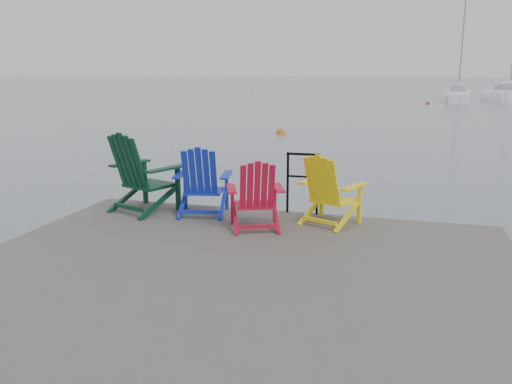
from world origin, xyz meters
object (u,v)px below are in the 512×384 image
(chair_yellow, at_px, (329,190))
(buoy_d, at_px, (428,104))
(chair_green, at_px, (141,173))
(chair_red, at_px, (256,195))
(sailboat_near, at_px, (458,97))
(buoy_b, at_px, (281,134))
(handrail, at_px, (303,177))
(sailboat_mid, at_px, (508,95))
(chair_blue, at_px, (202,181))

(chair_yellow, height_order, buoy_d, chair_yellow)
(chair_green, height_order, chair_red, chair_green)
(sailboat_near, height_order, buoy_d, sailboat_near)
(buoy_b, bearing_deg, handrail, -75.36)
(chair_green, xyz_separation_m, sailboat_near, (7.36, 41.34, -0.73))
(chair_green, height_order, buoy_d, chair_green)
(chair_yellow, relative_size, sailboat_near, 0.10)
(sailboat_mid, bearing_deg, chair_green, -81.48)
(chair_green, xyz_separation_m, chair_yellow, (2.77, 0.08, -0.10))
(chair_yellow, distance_m, sailboat_near, 41.52)
(chair_green, bearing_deg, sailboat_mid, 97.05)
(chair_red, bearing_deg, sailboat_near, 60.85)
(chair_yellow, distance_m, buoy_d, 36.31)
(chair_green, xyz_separation_m, sailboat_mid, (11.88, 46.09, -0.73))
(handrail, xyz_separation_m, sailboat_near, (5.05, 40.79, -0.69))
(chair_yellow, height_order, sailboat_mid, sailboat_mid)
(chair_blue, xyz_separation_m, sailboat_near, (6.43, 41.27, -0.65))
(buoy_d, bearing_deg, sailboat_mid, 54.37)
(handrail, xyz_separation_m, buoy_b, (-3.64, 13.95, -1.04))
(handrail, height_order, chair_green, chair_green)
(handrail, bearing_deg, chair_blue, -160.81)
(sailboat_near, relative_size, buoy_d, 29.87)
(sailboat_near, bearing_deg, chair_red, -92.90)
(chair_blue, height_order, buoy_b, chair_blue)
(buoy_b, relative_size, buoy_d, 1.19)
(buoy_b, bearing_deg, chair_blue, -81.07)
(handrail, xyz_separation_m, chair_yellow, (0.46, -0.47, -0.06))
(handrail, bearing_deg, chair_yellow, -45.67)
(chair_green, relative_size, sailboat_near, 0.12)
(buoy_b, bearing_deg, chair_red, -77.84)
(chair_red, distance_m, sailboat_near, 42.12)
(sailboat_mid, bearing_deg, chair_blue, -80.41)
(chair_blue, xyz_separation_m, sailboat_mid, (10.95, 46.02, -0.65))
(sailboat_mid, relative_size, buoy_b, 28.82)
(sailboat_near, xyz_separation_m, sailboat_mid, (4.52, 4.75, -0.00))
(chair_green, distance_m, buoy_b, 14.60)
(chair_yellow, xyz_separation_m, sailboat_near, (4.59, 41.26, -0.63))
(chair_red, relative_size, buoy_b, 2.34)
(chair_yellow, distance_m, sailboat_mid, 46.91)
(chair_blue, xyz_separation_m, chair_red, (0.95, -0.48, -0.04))
(chair_blue, bearing_deg, chair_yellow, -11.59)
(chair_blue, relative_size, sailboat_near, 0.10)
(sailboat_near, distance_m, buoy_d, 5.62)
(buoy_b, bearing_deg, chair_green, -84.74)
(chair_blue, relative_size, chair_red, 1.08)
(buoy_d, bearing_deg, chair_blue, -96.20)
(buoy_b, distance_m, buoy_d, 22.68)
(chair_blue, distance_m, chair_red, 1.06)
(sailboat_near, height_order, sailboat_mid, sailboat_mid)
(buoy_d, bearing_deg, chair_yellow, -93.33)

